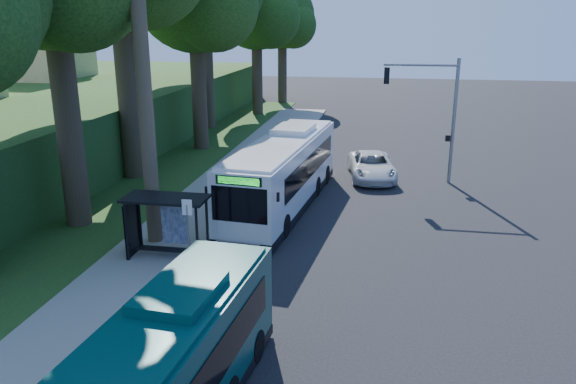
# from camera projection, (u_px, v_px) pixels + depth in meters

# --- Properties ---
(ground) EXTENTS (140.00, 140.00, 0.00)m
(ground) POSITION_uv_depth(u_px,v_px,m) (354.00, 242.00, 23.63)
(ground) COLOR black
(ground) RESTS_ON ground
(sidewalk) EXTENTS (4.50, 70.00, 0.12)m
(sidewalk) POSITION_uv_depth(u_px,v_px,m) (188.00, 230.00, 24.83)
(sidewalk) COLOR gray
(sidewalk) RESTS_ON ground
(red_curb) EXTENTS (0.25, 30.00, 0.13)m
(red_curb) POSITION_uv_depth(u_px,v_px,m) (211.00, 272.00, 20.68)
(red_curb) COLOR maroon
(red_curb) RESTS_ON ground
(grass_verge) EXTENTS (8.00, 70.00, 0.06)m
(grass_verge) POSITION_uv_depth(u_px,v_px,m) (120.00, 191.00, 30.49)
(grass_verge) COLOR #234719
(grass_verge) RESTS_ON ground
(bus_shelter) EXTENTS (3.20, 1.51, 2.55)m
(bus_shelter) POSITION_uv_depth(u_px,v_px,m) (162.00, 214.00, 21.61)
(bus_shelter) COLOR black
(bus_shelter) RESTS_ON ground
(stop_sign_pole) EXTENTS (0.35, 0.06, 3.17)m
(stop_sign_pole) POSITION_uv_depth(u_px,v_px,m) (188.00, 230.00, 19.21)
(stop_sign_pole) COLOR gray
(stop_sign_pole) RESTS_ON ground
(traffic_signal_pole) EXTENTS (4.10, 0.30, 7.00)m
(traffic_signal_pole) POSITION_uv_depth(u_px,v_px,m) (436.00, 105.00, 31.11)
(traffic_signal_pole) COLOR gray
(traffic_signal_pole) RESTS_ON ground
(hillside_backdrop) EXTENTS (24.00, 60.00, 8.80)m
(hillside_backdrop) POSITION_uv_depth(u_px,v_px,m) (11.00, 112.00, 41.49)
(hillside_backdrop) COLOR #234719
(hillside_backdrop) RESTS_ON ground
(tree_4) EXTENTS (8.40, 8.00, 14.14)m
(tree_4) POSITION_uv_depth(u_px,v_px,m) (257.00, 11.00, 52.75)
(tree_4) COLOR #382B1E
(tree_4) RESTS_ON ground
(tree_5) EXTENTS (7.35, 7.00, 12.86)m
(tree_5) POSITION_uv_depth(u_px,v_px,m) (283.00, 19.00, 60.34)
(tree_5) COLOR #382B1E
(tree_5) RESTS_ON ground
(white_bus) EXTENTS (3.83, 12.60, 3.70)m
(white_bus) POSITION_uv_depth(u_px,v_px,m) (283.00, 171.00, 27.74)
(white_bus) COLOR silver
(white_bus) RESTS_ON ground
(pickup) EXTENTS (3.25, 5.70, 1.50)m
(pickup) POSITION_uv_depth(u_px,v_px,m) (372.00, 166.00, 32.93)
(pickup) COLOR silver
(pickup) RESTS_ON ground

